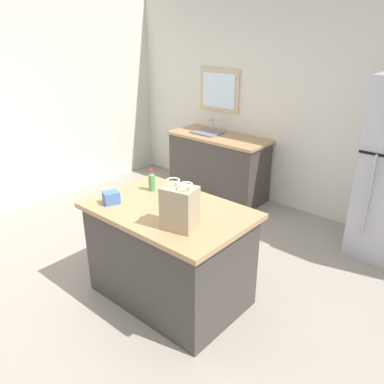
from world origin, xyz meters
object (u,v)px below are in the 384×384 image
at_px(shopping_bag, 180,208).
at_px(bottle, 152,181).
at_px(small_box, 111,198).
at_px(kitchen_island, 170,254).
at_px(ear_defenders, 175,189).

height_order(shopping_bag, bottle, shopping_bag).
distance_m(shopping_bag, bottle, 0.78).
bearing_deg(small_box, kitchen_island, 29.58).
bearing_deg(ear_defenders, kitchen_island, -56.20).
xyz_separation_m(kitchen_island, small_box, (-0.44, -0.25, 0.50)).
distance_m(small_box, bottle, 0.43).
distance_m(kitchen_island, bottle, 0.68).
bearing_deg(bottle, shopping_bag, -28.02).
bearing_deg(shopping_bag, bottle, 151.98).
bearing_deg(bottle, ear_defenders, 32.88).
bearing_deg(shopping_bag, small_box, -175.42).
bearing_deg(kitchen_island, bottle, 155.30).
distance_m(small_box, ear_defenders, 0.60).
xyz_separation_m(shopping_bag, ear_defenders, (-0.50, 0.48, -0.15)).
xyz_separation_m(kitchen_island, bottle, (-0.38, 0.18, 0.53)).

